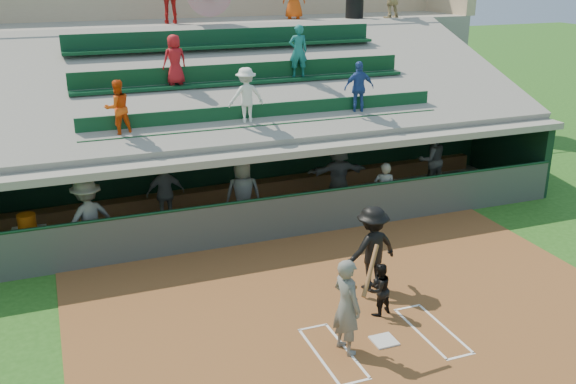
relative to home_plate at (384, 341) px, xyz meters
name	(u,v)px	position (x,y,z in m)	size (l,w,h in m)	color
ground	(384,342)	(0.00, 0.00, -0.04)	(100.00, 100.00, 0.00)	#225417
dirt_slab	(371,328)	(0.00, 0.50, -0.03)	(11.00, 9.00, 0.02)	brown
home_plate	(384,341)	(0.00, 0.00, 0.00)	(0.43, 0.43, 0.03)	silver
batters_box_chalk	(384,341)	(0.00, 0.00, -0.01)	(2.65, 1.85, 0.01)	white
dugout_floor	(264,213)	(0.00, 6.75, -0.02)	(16.00, 3.50, 0.04)	gray
concourse_slab	(203,88)	(0.00, 13.50, 2.26)	(20.00, 3.00, 4.60)	gray
grandstand	(225,105)	(0.00, 10.51, 2.23)	(20.40, 10.40, 7.80)	#4A4F4B
batter_at_plate	(347,306)	(-0.77, 0.00, 0.88)	(0.91, 0.78, 1.95)	#575A55
catcher	(379,289)	(0.36, 0.91, 0.52)	(0.52, 0.41, 1.07)	black
home_umpire	(372,248)	(0.72, 1.92, 0.90)	(1.18, 0.68, 1.83)	black
dugout_bench	(252,190)	(0.05, 8.02, 0.23)	(14.98, 0.45, 0.45)	brown
white_table	(30,243)	(-5.98, 6.05, 0.34)	(0.76, 0.57, 0.66)	white
water_cooler	(27,223)	(-5.98, 5.97, 0.88)	(0.41, 0.41, 0.41)	#D15D0C
dugout_player_a	(88,218)	(-4.66, 5.52, 0.97)	(1.24, 0.71, 1.92)	#5B5D58
dugout_player_b	(165,193)	(-2.64, 6.93, 0.85)	(0.99, 0.41, 1.68)	#61635E
dugout_player_c	(243,194)	(-0.83, 5.95, 0.93)	(0.90, 0.59, 1.84)	#565954
dugout_player_d	(338,174)	(2.11, 6.55, 0.92)	(1.70, 0.54, 1.83)	#595B56
dugout_player_e	(384,191)	(2.84, 5.24, 0.78)	(0.57, 0.37, 1.55)	#5E615C
dugout_player_f	(432,160)	(5.31, 6.83, 0.92)	(0.89, 0.69, 1.82)	#535651
trash_bin	(355,4)	(5.45, 12.59, 5.04)	(0.64, 0.64, 0.95)	black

